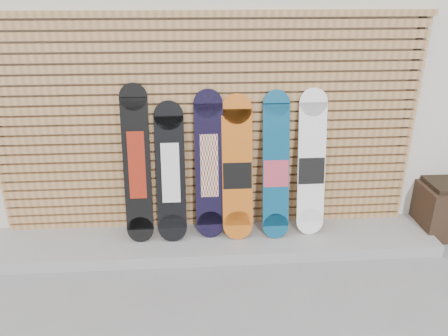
{
  "coord_description": "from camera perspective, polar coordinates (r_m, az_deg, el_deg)",
  "views": [
    {
      "loc": [
        -0.27,
        -3.16,
        2.52
      ],
      "look_at": [
        -0.0,
        0.75,
        0.85
      ],
      "focal_mm": 35.0,
      "sensor_mm": 36.0,
      "label": 1
    }
  ],
  "objects": [
    {
      "name": "snowboard_4",
      "position": [
        4.34,
        6.8,
        0.12
      ],
      "size": [
        0.26,
        0.35,
        1.46
      ],
      "color": "navy",
      "rests_on": "concrete_step"
    },
    {
      "name": "building",
      "position": [
        6.74,
        2.81,
        16.94
      ],
      "size": [
        12.0,
        5.0,
        3.6
      ],
      "primitive_type": "cube",
      "color": "beige",
      "rests_on": "ground"
    },
    {
      "name": "snowboard_5",
      "position": [
        4.44,
        11.35,
        0.45
      ],
      "size": [
        0.28,
        0.3,
        1.47
      ],
      "color": "white",
      "rests_on": "concrete_step"
    },
    {
      "name": "slat_wall",
      "position": [
        4.33,
        -2.13,
        5.45
      ],
      "size": [
        4.26,
        0.08,
        2.29
      ],
      "color": "#A27343",
      "rests_on": "ground"
    },
    {
      "name": "concrete_step",
      "position": [
        4.56,
        -1.79,
        -9.56
      ],
      "size": [
        4.6,
        0.7,
        0.12
      ],
      "primitive_type": "cube",
      "color": "gray",
      "rests_on": "ground"
    },
    {
      "name": "snowboard_3",
      "position": [
        4.3,
        1.74,
        -0.18
      ],
      "size": [
        0.3,
        0.35,
        1.43
      ],
      "color": "#C25B14",
      "rests_on": "concrete_step"
    },
    {
      "name": "snowboard_2",
      "position": [
        4.29,
        -1.93,
        0.3
      ],
      "size": [
        0.28,
        0.29,
        1.48
      ],
      "color": "black",
      "rests_on": "concrete_step"
    },
    {
      "name": "snowboard_0",
      "position": [
        4.3,
        -11.3,
        0.37
      ],
      "size": [
        0.27,
        0.33,
        1.55
      ],
      "color": "black",
      "rests_on": "concrete_step"
    },
    {
      "name": "snowboard_1",
      "position": [
        4.3,
        -6.98,
        -0.63
      ],
      "size": [
        0.29,
        0.34,
        1.37
      ],
      "color": "black",
      "rests_on": "concrete_step"
    },
    {
      "name": "ground",
      "position": [
        4.05,
        0.81,
        -15.4
      ],
      "size": [
        80.0,
        80.0,
        0.0
      ],
      "primitive_type": "plane",
      "color": "gray",
      "rests_on": "ground"
    }
  ]
}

